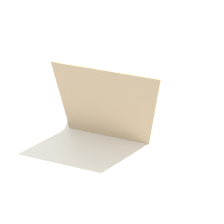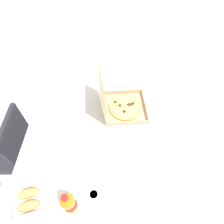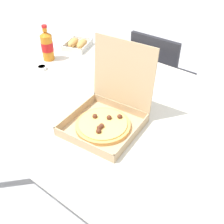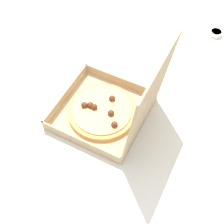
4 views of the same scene
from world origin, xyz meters
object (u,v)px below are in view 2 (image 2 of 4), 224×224
Objects in this scene: bread_side_box at (29,200)px; dipping_sauce_cup at (94,195)px; pizza_box_open at (121,105)px; paper_menu at (110,75)px; cola_bottle at (69,203)px; chair at (9,147)px.

bread_side_box reaches higher than dipping_sauce_cup.
paper_menu is at bearing 13.55° from pizza_box_open.
bread_side_box is 1.01× the size of cola_bottle.
paper_menu is (0.61, -0.81, 0.25)m from chair.
chair is 0.65m from bread_side_box.
paper_menu is 3.75× the size of dipping_sauce_cup.
chair is 2.23× the size of pizza_box_open.
chair is at bearing 104.02° from pizza_box_open.
cola_bottle is 0.16m from dipping_sauce_cup.
cola_bottle is (-0.70, 0.27, 0.04)m from pizza_box_open.
bread_side_box is at bearing 96.37° from dipping_sauce_cup.
paper_menu is 1.02m from dipping_sauce_cup.
paper_menu is at bearing -53.16° from chair.
chair reaches higher than paper_menu.
cola_bottle is 4.00× the size of dipping_sauce_cup.
pizza_box_open is 6.65× the size of dipping_sauce_cup.
cola_bottle is at bearing -95.96° from bread_side_box.
cola_bottle is at bearing 158.73° from pizza_box_open.
chair reaches higher than bread_side_box.
cola_bottle is at bearing 119.38° from dipping_sauce_cup.
paper_menu is (1.05, -0.42, -0.02)m from bread_side_box.
paper_menu is at bearing -9.42° from cola_bottle.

